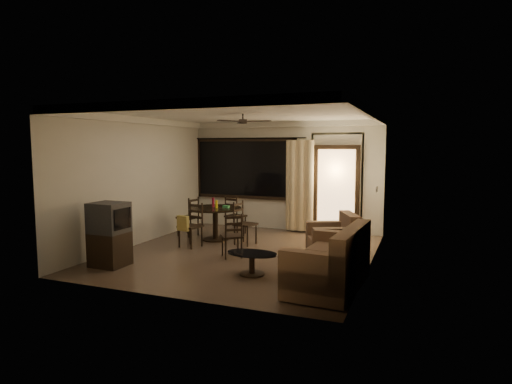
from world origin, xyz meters
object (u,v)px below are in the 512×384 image
at_px(side_chair, 232,244).
at_px(dining_chair_east, 245,232).
at_px(tv_cabinet, 110,234).
at_px(armchair, 335,241).
at_px(dining_chair_south, 190,233).
at_px(sofa, 333,265).
at_px(dining_chair_west, 189,224).
at_px(dining_chair_north, 235,223).
at_px(dining_table, 215,214).
at_px(coffee_table, 252,260).

bearing_deg(side_chair, dining_chair_east, -116.77).
relative_size(tv_cabinet, armchair, 1.01).
distance_m(dining_chair_south, side_chair, 1.28).
bearing_deg(sofa, side_chair, 156.32).
bearing_deg(sofa, tv_cabinet, -173.15).
bearing_deg(dining_chair_west, dining_chair_north, 133.24).
height_order(dining_chair_east, tv_cabinet, tv_cabinet).
relative_size(armchair, side_chair, 1.31).
xyz_separation_m(dining_chair_east, sofa, (2.40, -2.28, 0.09)).
height_order(dining_chair_east, side_chair, dining_chair_east).
relative_size(dining_table, sofa, 0.67).
relative_size(dining_chair_east, sofa, 0.52).
bearing_deg(dining_chair_south, dining_chair_north, 90.00).
distance_m(coffee_table, side_chair, 1.23).
distance_m(dining_chair_east, tv_cabinet, 2.97).
bearing_deg(dining_table, dining_chair_south, -102.24).
height_order(dining_chair_north, armchair, dining_chair_north).
relative_size(sofa, armchair, 1.59).
bearing_deg(coffee_table, dining_chair_north, 118.75).
distance_m(tv_cabinet, sofa, 4.02).
bearing_deg(dining_table, armchair, -14.62).
bearing_deg(tv_cabinet, coffee_table, 9.90).
distance_m(sofa, coffee_table, 1.43).
relative_size(coffee_table, side_chair, 1.00).
xyz_separation_m(dining_chair_south, side_chair, (1.20, -0.46, -0.04)).
bearing_deg(sofa, dining_chair_west, 150.96).
height_order(dining_chair_south, tv_cabinet, tv_cabinet).
bearing_deg(dining_chair_west, dining_chair_south, 44.30).
bearing_deg(dining_chair_north, dining_chair_east, 136.76).
bearing_deg(dining_chair_north, coffee_table, 130.88).
height_order(dining_chair_south, armchair, dining_chair_south).
bearing_deg(side_chair, dining_chair_west, -75.54).
xyz_separation_m(dining_table, armchair, (2.92, -0.76, -0.24)).
distance_m(dining_chair_north, sofa, 4.44).
bearing_deg(side_chair, dining_table, -88.76).
xyz_separation_m(dining_chair_west, dining_chair_east, (1.64, -0.35, 0.00)).
distance_m(dining_chair_west, dining_chair_north, 1.15).
bearing_deg(sofa, dining_chair_north, 137.49).
height_order(dining_table, dining_chair_north, dining_table).
relative_size(dining_chair_north, armchair, 0.83).
height_order(dining_table, armchair, dining_table).
bearing_deg(coffee_table, side_chair, 130.37).
distance_m(armchair, coffee_table, 1.85).
relative_size(dining_chair_north, sofa, 0.52).
bearing_deg(dining_chair_east, armchair, -93.40).
relative_size(dining_table, armchair, 1.06).
height_order(dining_chair_south, dining_chair_north, same).
distance_m(tv_cabinet, side_chair, 2.28).
xyz_separation_m(dining_chair_east, dining_chair_south, (-1.00, -0.66, 0.02)).
xyz_separation_m(dining_chair_south, armchair, (3.10, 0.08, 0.06)).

